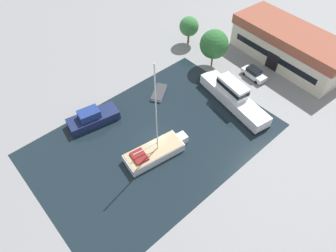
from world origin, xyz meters
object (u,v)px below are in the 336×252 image
object	(u,v)px
warehouse_building	(289,46)
parked_car	(254,73)
sailboat_moored	(155,151)
small_dinghy	(159,93)
quay_tree_near_building	(214,44)
motor_cruiser	(233,97)
cabin_boat	(93,118)
quay_tree_by_water	(189,26)

from	to	relation	value
warehouse_building	parked_car	size ratio (longest dim) A/B	4.55
sailboat_moored	small_dinghy	xyz separation A→B (m)	(-9.12, 8.47, -0.51)
quay_tree_near_building	motor_cruiser	world-z (taller)	quay_tree_near_building
motor_cruiser	small_dinghy	bearing A→B (deg)	137.03
parked_car	quay_tree_near_building	bearing A→B (deg)	-60.52
sailboat_moored	cabin_boat	bearing A→B (deg)	-156.00
quay_tree_near_building	motor_cruiser	distance (m)	10.52
quay_tree_by_water	parked_car	size ratio (longest dim) A/B	1.16
warehouse_building	sailboat_moored	bearing A→B (deg)	-84.71
parked_car	small_dinghy	distance (m)	16.86
small_dinghy	parked_car	bearing A→B (deg)	29.39
warehouse_building	motor_cruiser	distance (m)	16.20
quay_tree_by_water	small_dinghy	xyz separation A→B (m)	(7.42, -13.97, -3.35)
motor_cruiser	small_dinghy	size ratio (longest dim) A/B	3.19
quay_tree_near_building	quay_tree_by_water	distance (m)	8.34
quay_tree_near_building	cabin_boat	distance (m)	23.86
quay_tree_near_building	parked_car	size ratio (longest dim) A/B	1.48
quay_tree_by_water	small_dinghy	bearing A→B (deg)	-62.03
quay_tree_by_water	cabin_boat	xyz separation A→B (m)	(5.69, -25.46, -2.67)
warehouse_building	quay_tree_by_water	bearing A→B (deg)	-145.49
warehouse_building	cabin_boat	world-z (taller)	warehouse_building
quay_tree_near_building	cabin_boat	bearing A→B (deg)	-95.75
sailboat_moored	motor_cruiser	world-z (taller)	sailboat_moored
warehouse_building	small_dinghy	distance (m)	24.96
cabin_boat	quay_tree_by_water	bearing A→B (deg)	112.82
quay_tree_near_building	small_dinghy	bearing A→B (deg)	-93.04
quay_tree_near_building	quay_tree_by_water	size ratio (longest dim) A/B	1.28
small_dinghy	cabin_boat	world-z (taller)	cabin_boat
parked_car	quay_tree_by_water	bearing A→B (deg)	-79.64
quay_tree_by_water	warehouse_building	bearing A→B (deg)	30.26
quay_tree_near_building	cabin_boat	xyz separation A→B (m)	(-2.37, -23.48, -3.56)
quay_tree_by_water	small_dinghy	size ratio (longest dim) A/B	1.24
warehouse_building	quay_tree_by_water	xyz separation A→B (m)	(-15.96, -9.31, 0.50)
quay_tree_by_water	cabin_boat	size ratio (longest dim) A/B	0.69
warehouse_building	quay_tree_by_water	distance (m)	18.49
quay_tree_near_building	parked_car	bearing A→B (deg)	22.95
warehouse_building	quay_tree_near_building	distance (m)	13.86
quay_tree_near_building	cabin_boat	world-z (taller)	quay_tree_near_building
sailboat_moored	motor_cruiser	bearing A→B (deg)	97.12
quay_tree_near_building	small_dinghy	xyz separation A→B (m)	(-0.64, -11.99, -4.24)
quay_tree_near_building	motor_cruiser	bearing A→B (deg)	-28.45
warehouse_building	parked_car	world-z (taller)	warehouse_building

